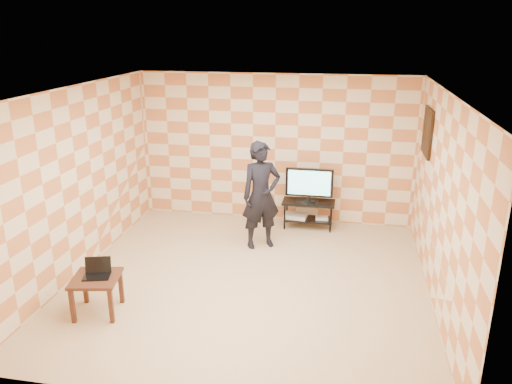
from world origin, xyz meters
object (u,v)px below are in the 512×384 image
(side_table, at_px, (96,283))
(person, at_px, (261,195))
(tv, at_px, (309,183))
(tv_stand, at_px, (308,208))

(side_table, relative_size, person, 0.37)
(tv, xyz_separation_m, side_table, (-2.39, -3.31, -0.43))
(tv_stand, distance_m, tv, 0.47)
(tv_stand, xyz_separation_m, tv, (0.00, -0.00, 0.47))
(tv, xyz_separation_m, person, (-0.70, -0.93, 0.05))
(side_table, bearing_deg, tv, 54.21)
(tv_stand, xyz_separation_m, side_table, (-2.39, -3.31, 0.05))
(tv, distance_m, side_table, 4.10)
(tv_stand, relative_size, side_table, 1.41)
(tv_stand, relative_size, person, 0.53)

